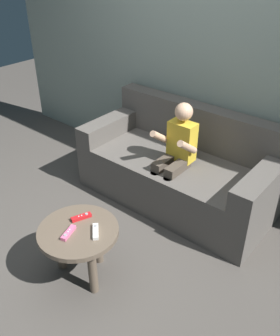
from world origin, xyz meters
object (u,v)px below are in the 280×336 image
person_seated_on_couch (175,153)px  game_remote_white_near_edge (96,231)px  game_remote_red_far_corner (81,217)px  coffee_table (80,238)px  couch (180,169)px  game_remote_pink_center (68,233)px

person_seated_on_couch → game_remote_white_near_edge: size_ratio=7.67×
person_seated_on_couch → game_remote_red_far_corner: (-0.11, -0.95, -0.12)m
game_remote_red_far_corner → coffee_table: bearing=-52.7°
coffee_table → game_remote_red_far_corner: game_remote_red_far_corner is taller
person_seated_on_couch → couch: bearing=108.3°
coffee_table → game_remote_pink_center: (-0.01, -0.08, 0.09)m
game_remote_pink_center → couch: bearing=90.0°
couch → game_remote_white_near_edge: bearing=-83.8°
coffee_table → game_remote_white_near_edge: 0.15m
person_seated_on_couch → game_remote_white_near_edge: person_seated_on_couch is taller
couch → game_remote_pink_center: bearing=-90.0°
couch → person_seated_on_couch: size_ratio=1.78×
game_remote_white_near_edge → couch: bearing=96.2°
coffee_table → game_remote_pink_center: bearing=-98.8°
person_seated_on_couch → game_remote_pink_center: (-0.06, -1.11, -0.12)m
person_seated_on_couch → game_remote_pink_center: bearing=-92.9°
coffee_table → game_remote_red_far_corner: bearing=127.3°
game_remote_white_near_edge → game_remote_red_far_corner: same height
person_seated_on_couch → game_remote_white_near_edge: (0.07, -0.99, -0.12)m
game_remote_white_near_edge → game_remote_pink_center: bearing=-136.3°
couch → game_remote_pink_center: (0.00, -1.28, 0.14)m
couch → game_remote_red_far_corner: (-0.05, -1.12, 0.14)m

